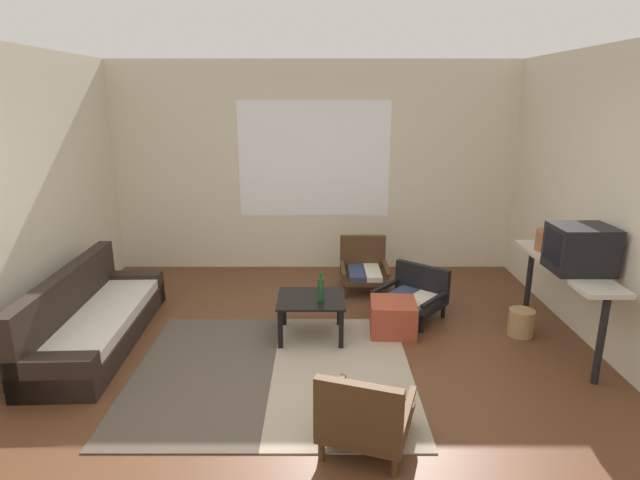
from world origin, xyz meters
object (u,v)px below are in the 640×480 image
Objects in this scene: armchair_by_window at (366,267)px; crt_television at (583,249)px; clay_vase at (551,240)px; couch at (95,320)px; console_shelf at (567,273)px; ottoman_orange at (395,317)px; coffee_table at (313,305)px; armchair_corner at (416,294)px; glass_bottle at (323,289)px; wicker_basket at (524,323)px; armchair_striped_foreground at (367,416)px.

crt_television is (1.70, -1.65, 0.72)m from armchair_by_window.
armchair_by_window is 2.18× the size of clay_vase.
console_shelf is (4.38, -0.01, 0.48)m from couch.
armchair_by_window is 1.25m from ottoman_orange.
coffee_table is at bearing 3.17° from couch.
console_shelf reaches higher than coffee_table.
crt_television reaches higher than armchair_by_window.
console_shelf is (1.52, -0.20, 0.53)m from ottoman_orange.
armchair_corner is 1.16m from glass_bottle.
crt_television is 1.86× the size of wicker_basket.
armchair_striped_foreground is 0.49× the size of console_shelf.
couch is 2.86m from ottoman_orange.
couch is 4.10m from wicker_basket.
console_shelf is at bearing -39.78° from armchair_by_window.
ottoman_orange is 1.24m from wicker_basket.
glass_bottle is at bearing -149.85° from armchair_corner.
console_shelf is 0.37m from crt_television.
glass_bottle is at bearing 172.92° from crt_television.
console_shelf is 5.51× the size of glass_bottle.
wicker_basket is (0.97, -0.47, -0.11)m from armchair_corner.
crt_television is (1.94, 1.31, 0.74)m from armchair_striped_foreground.
couch is at bearing 176.91° from crt_television.
console_shelf is 3.21× the size of crt_television.
ottoman_orange is at bearing 5.08° from coffee_table.
armchair_corner is 3.18× the size of wicker_basket.
armchair_corner is 1.43m from clay_vase.
console_shelf is at bearing 89.20° from crt_television.
clay_vase reaches higher than ottoman_orange.
couch is at bearing -176.29° from ottoman_orange.
armchair_striped_foreground is at bearing -79.89° from glass_bottle.
crt_television is at bearing -15.52° from ottoman_orange.
armchair_corner is 0.53× the size of console_shelf.
couch is 2.88m from armchair_striped_foreground.
armchair_striped_foreground reaches higher than armchair_corner.
clay_vase reaches higher than coffee_table.
coffee_table is 2.35m from console_shelf.
glass_bottle is (2.15, 0.04, 0.30)m from couch.
clay_vase is 1.07× the size of wicker_basket.
couch reaches higher than ottoman_orange.
clay_vase is (0.00, 0.62, -0.09)m from crt_television.
coffee_table is 1.44m from armchair_by_window.
console_shelf reaches higher than wicker_basket.
ottoman_orange is 1.66× the size of wicker_basket.
armchair_corner is at bearing 11.01° from couch.
armchair_striped_foreground is 2.69× the size of glass_bottle.
armchair_by_window is 2.16× the size of glass_bottle.
armchair_by_window is 1.92m from wicker_basket.
couch is at bearing 179.87° from console_shelf.
console_shelf is at bearing -3.07° from coffee_table.
armchair_corner reaches higher than wicker_basket.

